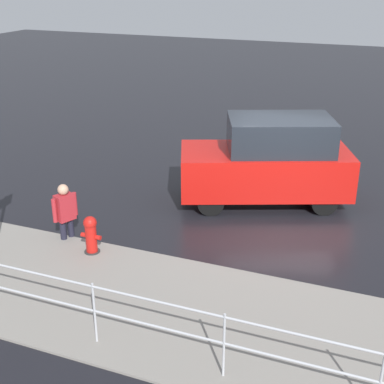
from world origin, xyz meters
TOP-DOWN VIEW (x-y plane):
  - ground_plane at (0.00, 0.00)m, footprint 60.00×60.00m
  - kerb_strip at (0.00, 4.20)m, footprint 24.00×3.20m
  - moving_hatchback at (0.48, -0.71)m, footprint 4.25×3.04m
  - fire_hydrant at (3.05, 3.01)m, footprint 0.42×0.31m
  - pedestrian at (3.84, 2.67)m, footprint 0.36×0.53m
  - metal_railing at (-1.43, 5.34)m, footprint 9.97×0.04m

SIDE VIEW (x-z plane):
  - ground_plane at x=0.00m, z-range 0.00..0.00m
  - kerb_strip at x=0.00m, z-range 0.00..0.04m
  - fire_hydrant at x=3.05m, z-range 0.00..0.80m
  - pedestrian at x=3.84m, z-range 0.07..1.29m
  - metal_railing at x=-1.43m, z-range 0.20..1.25m
  - moving_hatchback at x=0.48m, z-range 0.00..2.06m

